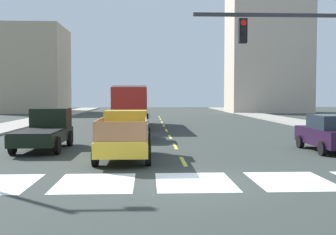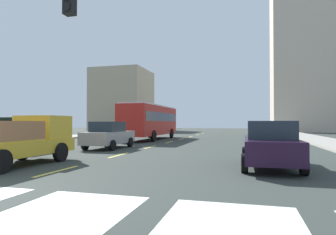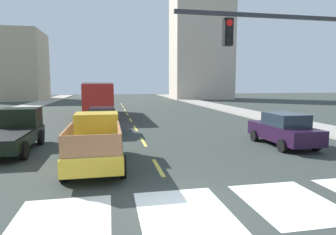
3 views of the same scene
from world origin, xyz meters
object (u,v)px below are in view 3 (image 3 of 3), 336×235
Objects in this scene: pickup_stakebed at (96,141)px; city_bus at (100,97)px; pickup_dark at (14,131)px; sedan_near_left at (103,120)px; sedan_far at (284,130)px.

city_bus is (-0.33, 17.22, 1.02)m from pickup_stakebed.
pickup_dark is 5.78m from sedan_near_left.
pickup_stakebed is 17.25m from city_bus.
sedan_near_left is at bearing -85.47° from city_bus.
sedan_near_left is at bearing 44.37° from pickup_dark.
pickup_dark reaches higher than sedan_near_left.
city_bus reaches higher than pickup_stakebed.
pickup_stakebed reaches higher than sedan_far.
pickup_stakebed is 9.61m from sedan_far.
pickup_dark is 0.48× the size of city_bus.
pickup_dark is at bearing -102.96° from city_bus.
pickup_stakebed is 5.24m from pickup_dark.
sedan_near_left and sedan_far have the same top height.
pickup_dark reaches higher than sedan_far.
sedan_near_left is 10.99m from sedan_far.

